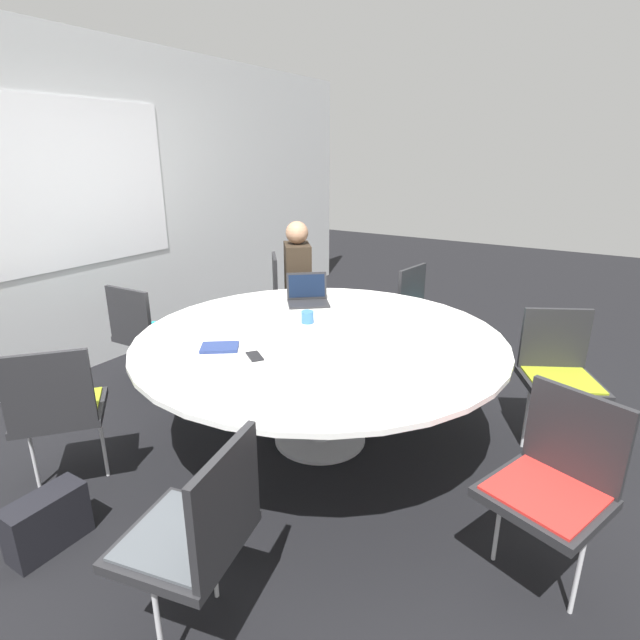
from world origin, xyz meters
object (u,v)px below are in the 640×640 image
chair_6 (424,309)px  coffee_cup (307,317)px  chair_3 (197,528)px  laptop (308,296)px  chair_1 (145,329)px  chair_2 (57,405)px  chair_0 (289,291)px  chair_5 (559,368)px  person_0 (299,277)px  cell_phone (255,356)px  spiral_notebook (220,347)px  handbag (47,522)px  chair_4 (555,477)px

chair_6 → coffee_cup: bearing=-6.2°
chair_3 → laptop: size_ratio=2.27×
chair_1 → chair_2: 1.19m
chair_0 → chair_5: size_ratio=1.00×
chair_1 → chair_2: same height
chair_2 → person_0: (2.37, 0.05, 0.19)m
chair_3 → chair_5: bearing=-34.4°
chair_6 → person_0: (-0.28, 1.09, 0.19)m
chair_2 → person_0: bearing=42.0°
person_0 → chair_2: bearing=-38.2°
chair_1 → cell_phone: (-0.35, -1.35, 0.21)m
cell_phone → spiral_notebook: bearing=93.4°
handbag → chair_6: bearing=-13.9°
spiral_notebook → handbag: bearing=166.7°
chair_3 → chair_6: bearing=-7.2°
chair_6 → person_0: bearing=-68.3°
chair_3 → coffee_cup: chair_3 is taller
chair_2 → coffee_cup: 1.53m
spiral_notebook → chair_6: bearing=-14.2°
chair_1 → chair_4: same height
chair_3 → chair_5: size_ratio=1.00×
chair_4 → spiral_notebook: size_ratio=3.38×
laptop → handbag: bearing=-134.0°
laptop → coffee_cup: laptop is taller
chair_0 → chair_4: (-1.78, -2.60, 0.00)m
chair_1 → chair_3: 2.28m
chair_2 → chair_3: bearing=-61.0°
person_0 → spiral_notebook: person_0 is taller
chair_1 → chair_3: bearing=-37.4°
chair_5 → person_0: bearing=-39.2°
chair_2 → cell_phone: (0.69, -0.79, 0.21)m
chair_3 → cell_phone: (0.96, 0.50, 0.21)m
chair_5 → chair_6: bearing=-60.1°
chair_6 → cell_phone: (-1.96, 0.25, 0.21)m
chair_3 → chair_4: same height
person_0 → coffee_cup: person_0 is taller
chair_3 → handbag: chair_3 is taller
chair_0 → cell_phone: chair_0 is taller
chair_4 → chair_6: same height
chair_4 → laptop: (0.98, 1.86, 0.26)m
chair_1 → chair_4: 2.92m
chair_5 → person_0: size_ratio=0.71×
chair_1 → spiral_notebook: bearing=-20.4°
chair_6 → coffee_cup: chair_6 is taller
cell_phone → chair_0: bearing=30.2°
chair_5 → spiral_notebook: (-1.24, 1.65, 0.21)m
spiral_notebook → laptop: bearing=4.0°
chair_6 → coffee_cup: 1.38m
chair_5 → chair_6: size_ratio=1.00×
person_0 → spiral_notebook: size_ratio=4.74×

